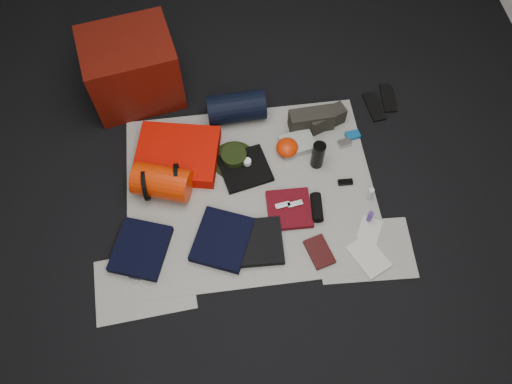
{
  "coord_description": "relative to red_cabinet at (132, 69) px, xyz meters",
  "views": [
    {
      "loc": [
        -0.16,
        -1.54,
        2.86
      ],
      "look_at": [
        0.03,
        -0.07,
        0.1
      ],
      "focal_mm": 35.0,
      "sensor_mm": 36.0,
      "label": 1
    }
  ],
  "objects": [
    {
      "name": "trousers_navy_a",
      "position": [
        -0.01,
        -1.25,
        -0.22
      ],
      "size": [
        0.41,
        0.43,
        0.05
      ],
      "primitive_type": "cube",
      "rotation": [
        0.0,
        0.0,
        -0.34
      ],
      "color": "black",
      "rests_on": "newspaper_mat"
    },
    {
      "name": "paperback_book",
      "position": [
        1.07,
        -1.4,
        -0.23
      ],
      "size": [
        0.18,
        0.23,
        0.03
      ],
      "primitive_type": "cube",
      "rotation": [
        0.0,
        0.0,
        0.27
      ],
      "color": "black",
      "rests_on": "newspaper_mat"
    },
    {
      "name": "stuff_sack",
      "position": [
        0.15,
        -0.84,
        -0.14
      ],
      "size": [
        0.41,
        0.31,
        0.21
      ],
      "primitive_type": "cylinder",
      "rotation": [
        0.0,
        1.57,
        -0.32
      ],
      "color": "red",
      "rests_on": "newspaper_mat"
    },
    {
      "name": "key_cluster",
      "position": [
        -0.05,
        -1.42,
        -0.24
      ],
      "size": [
        0.08,
        0.08,
        0.01
      ],
      "primitive_type": "cube",
      "rotation": [
        0.0,
        0.0,
        0.59
      ],
      "color": "#ADAEB2",
      "rests_on": "newspaper_mat"
    },
    {
      "name": "cyan_case",
      "position": [
        1.45,
        -0.58,
        -0.23
      ],
      "size": [
        0.1,
        0.08,
        0.03
      ],
      "primitive_type": "cube",
      "rotation": [
        0.0,
        0.0,
        0.16
      ],
      "color": "#0E528C",
      "rests_on": "newspaper_mat"
    },
    {
      "name": "sack_strap_right",
      "position": [
        0.25,
        -0.84,
        -0.13
      ],
      "size": [
        0.03,
        0.22,
        0.22
      ],
      "primitive_type": "cylinder",
      "rotation": [
        0.0,
        1.57,
        0.0
      ],
      "color": "black",
      "rests_on": "newspaper_mat"
    },
    {
      "name": "sleeping_pad",
      "position": [
        0.25,
        -0.61,
        -0.19
      ],
      "size": [
        0.61,
        0.54,
        0.1
      ],
      "primitive_type": "cube",
      "rotation": [
        0.0,
        0.0,
        -0.21
      ],
      "color": "red",
      "rests_on": "newspaper_mat"
    },
    {
      "name": "floor",
      "position": [
        0.7,
        -0.91,
        -0.26
      ],
      "size": [
        4.5,
        4.5,
        0.02
      ],
      "primitive_type": "cube",
      "color": "black",
      "rests_on": "ground"
    },
    {
      "name": "red_cabinet",
      "position": [
        0.0,
        0.0,
        0.0
      ],
      "size": [
        0.68,
        0.6,
        0.5
      ],
      "primitive_type": "cube",
      "rotation": [
        0.0,
        0.0,
        0.19
      ],
      "color": "#530D06",
      "rests_on": "floor"
    },
    {
      "name": "sunglasses",
      "position": [
        1.33,
        -0.94,
        -0.23
      ],
      "size": [
        0.1,
        0.04,
        0.02
      ],
      "primitive_type": "cube",
      "rotation": [
        0.0,
        0.0,
        -0.03
      ],
      "color": "black",
      "rests_on": "newspaper_mat"
    },
    {
      "name": "boonie_crown",
      "position": [
        0.62,
        -0.67,
        -0.2
      ],
      "size": [
        0.17,
        0.17,
        0.07
      ],
      "primitive_type": "cylinder",
      "color": "black",
      "rests_on": "boonie_brim"
    },
    {
      "name": "newspaper_mat",
      "position": [
        0.7,
        -0.91,
        -0.25
      ],
      "size": [
        1.6,
        1.3,
        0.01
      ],
      "primitive_type": "cube",
      "color": "#BBBAAC",
      "rests_on": "floor"
    },
    {
      "name": "compact_camera",
      "position": [
        1.38,
        -0.64,
        -0.22
      ],
      "size": [
        0.1,
        0.07,
        0.04
      ],
      "primitive_type": "cube",
      "rotation": [
        0.0,
        0.0,
        0.22
      ],
      "color": "#ADAEB2",
      "rests_on": "newspaper_mat"
    },
    {
      "name": "newspaper_sheet_front_left",
      "position": [
        0.0,
        -1.46,
        -0.25
      ],
      "size": [
        0.61,
        0.44,
        0.0
      ],
      "primitive_type": "cube",
      "rotation": [
        0.0,
        0.0,
        0.07
      ],
      "color": "#BBBAAC",
      "rests_on": "floor"
    },
    {
      "name": "navy_duffel",
      "position": [
        0.68,
        -0.31,
        -0.14
      ],
      "size": [
        0.41,
        0.22,
        0.21
      ],
      "primitive_type": "cylinder",
      "rotation": [
        0.0,
        1.57,
        0.04
      ],
      "color": "black",
      "rests_on": "newspaper_mat"
    },
    {
      "name": "orange_stuff_sack",
      "position": [
        0.99,
        -0.65,
        -0.19
      ],
      "size": [
        0.16,
        0.16,
        0.1
      ],
      "primitive_type": "ellipsoid",
      "rotation": [
        0.0,
        0.0,
        -0.06
      ],
      "color": "red",
      "rests_on": "newspaper_mat"
    },
    {
      "name": "boonie_brim",
      "position": [
        0.62,
        -0.67,
        -0.24
      ],
      "size": [
        0.39,
        0.39,
        0.01
      ],
      "primitive_type": "cylinder",
      "rotation": [
        0.0,
        0.0,
        -0.38
      ],
      "color": "black",
      "rests_on": "newspaper_mat"
    },
    {
      "name": "map_booklet",
      "position": [
        1.36,
        -1.46,
        -0.24
      ],
      "size": [
        0.26,
        0.29,
        0.01
      ],
      "primitive_type": "cube",
      "rotation": [
        0.0,
        0.0,
        0.45
      ],
      "color": "beige",
      "rests_on": "newspaper_mat"
    },
    {
      "name": "water_bottle",
      "position": [
        1.17,
        -0.77,
        -0.14
      ],
      "size": [
        0.1,
        0.1,
        0.21
      ],
      "primitive_type": "cylinder",
      "rotation": [
        0.0,
        0.0,
        0.25
      ],
      "color": "black",
      "rests_on": "newspaper_mat"
    },
    {
      "name": "flip_flop_left",
      "position": [
        1.66,
        -0.35,
        -0.24
      ],
      "size": [
        0.12,
        0.26,
        0.01
      ],
      "primitive_type": "cube",
      "rotation": [
        0.0,
        0.0,
        0.11
      ],
      "color": "black",
      "rests_on": "floor"
    },
    {
      "name": "hiking_boot_left",
      "position": [
        1.18,
        -0.46,
        -0.17
      ],
      "size": [
        0.31,
        0.13,
        0.15
      ],
      "primitive_type": "cube",
      "rotation": [
        0.0,
        0.0,
        0.05
      ],
      "color": "#2A2721",
      "rests_on": "newspaper_mat"
    },
    {
      "name": "speaker",
      "position": [
        1.1,
        -1.11,
        -0.21
      ],
      "size": [
        0.09,
        0.19,
        0.07
      ],
      "primitive_type": "cylinder",
      "rotation": [
        1.57,
        0.0,
        -0.09
      ],
      "color": "black",
      "rests_on": "newspaper_mat"
    },
    {
      "name": "red_shirt",
      "position": [
        0.93,
        -1.09,
        -0.22
      ],
      "size": [
        0.28,
        0.28,
        0.04
      ],
      "primitive_type": "cube",
      "rotation": [
        0.0,
        0.0,
        -0.03
      ],
      "color": "#580912",
      "rests_on": "newspaper_mat"
    },
    {
      "name": "tape_roll",
      "position": [
        0.71,
        -0.73,
        -0.19
      ],
      "size": [
        0.05,
        0.05,
        0.04
      ],
      "primitive_type": "cylinder",
      "color": "white",
      "rests_on": "black_tshirt"
    },
    {
      "name": "newspaper_sheet_front_right",
      "position": [
        1.35,
        -1.41,
        -0.25
      ],
      "size": [
        0.6,
        0.43,
        0.0
      ],
      "primitive_type": "cube",
      "rotation": [
        0.0,
        0.0,
        -0.05
      ],
      "color": "#BBBAAC",
      "rests_on": "floor"
    },
    {
      "name": "toiletry_purple",
      "position": [
        1.42,
        -1.22,
        -0.19
      ],
      "size": [
        0.04,
        0.04,
        0.1
      ],
      "primitive_type": "cylinder",
      "rotation": [
        0.0,
        0.0,
        -0.11
      ],
      "color": "#48277F",
      "rests_on": "newspaper_mat"
    },
    {
      "name": "toiletry_clear",
      "position": [
        1.45,
        -1.07,
        -0.19
      ],
      "size": [
        0.04,
        0.04,
        0.11
      ],
      "primitive_type": "cylinder",
      "rotation": [
        0.0,
        0.0,
        0.1
      ],
      "color": "silver",
      "rests_on": "newspaper_mat"
    },
    {
      "name": "energy_bar_b",
      "position": [
        0.97,
        -1.07,
        -0.2
      ],
      "size": [
        0.1,
        0.05,
        0.01
      ],
      "primitive_type": "cube",
      "rotation": [
        0.0,
        0.0,
        0.14
      ],
      "color": "#ADAEB2",
      "rests_on": "red_shirt"
    },
    {
      "name": "map_printout",
      "position": [
        1.41,
        -1.29,
        -0.24
      ],
      "size": [
        0.19,
        0.21,
        0.01
      ],
      "primitive_type": "cube",
      "rotation": [
        0.0,
        0.0,
        -0.48
      ],
      "color": "beige",
      "rests_on": "newspaper_mat"
    },
    {
      "name": "black_tshirt",
      "position": [
        0.69,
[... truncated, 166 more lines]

